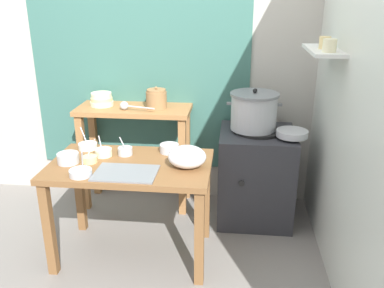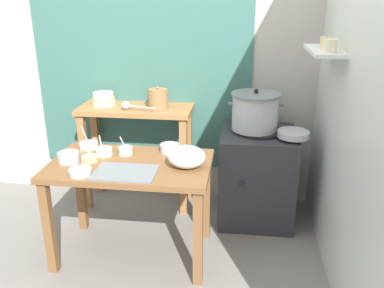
{
  "view_description": "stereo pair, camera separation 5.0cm",
  "coord_description": "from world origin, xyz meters",
  "px_view_note": "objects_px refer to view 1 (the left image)",
  "views": [
    {
      "loc": [
        0.68,
        -2.43,
        1.81
      ],
      "look_at": [
        0.39,
        0.22,
        0.82
      ],
      "focal_mm": 38.28,
      "sensor_mm": 36.0,
      "label": 1
    },
    {
      "loc": [
        0.73,
        -2.43,
        1.81
      ],
      "look_at": [
        0.39,
        0.22,
        0.82
      ],
      "focal_mm": 38.28,
      "sensor_mm": 36.0,
      "label": 2
    }
  ],
  "objects_px": {
    "stove_block": "(255,175)",
    "clay_pot": "(156,99)",
    "prep_bowl_4": "(81,172)",
    "prep_bowl_6": "(88,146)",
    "prep_table": "(131,178)",
    "ladle": "(126,106)",
    "prep_bowl_5": "(68,158)",
    "prep_bowl_1": "(90,159)",
    "steamer_pot": "(254,111)",
    "prep_bowl_3": "(125,151)",
    "back_shelf_table": "(135,132)",
    "plastic_bag": "(187,157)",
    "prep_bowl_0": "(103,152)",
    "prep_bowl_2": "(169,148)",
    "serving_tray": "(126,173)",
    "wide_pan": "(292,133)",
    "bowl_stack_enamel": "(102,100)"
  },
  "relations": [
    {
      "from": "stove_block",
      "to": "clay_pot",
      "type": "height_order",
      "value": "clay_pot"
    },
    {
      "from": "bowl_stack_enamel",
      "to": "ladle",
      "type": "distance_m",
      "value": 0.27
    },
    {
      "from": "plastic_bag",
      "to": "prep_bowl_5",
      "type": "xyz_separation_m",
      "value": [
        -0.81,
        -0.01,
        -0.04
      ]
    },
    {
      "from": "prep_bowl_2",
      "to": "prep_bowl_3",
      "type": "height_order",
      "value": "prep_bowl_3"
    },
    {
      "from": "prep_bowl_4",
      "to": "steamer_pot",
      "type": "bearing_deg",
      "value": 38.6
    },
    {
      "from": "bowl_stack_enamel",
      "to": "serving_tray",
      "type": "relative_size",
      "value": 0.49
    },
    {
      "from": "steamer_pot",
      "to": "prep_bowl_3",
      "type": "relative_size",
      "value": 3.17
    },
    {
      "from": "plastic_bag",
      "to": "prep_bowl_1",
      "type": "relative_size",
      "value": 1.47
    },
    {
      "from": "clay_pot",
      "to": "prep_bowl_1",
      "type": "relative_size",
      "value": 1.07
    },
    {
      "from": "plastic_bag",
      "to": "prep_bowl_2",
      "type": "xyz_separation_m",
      "value": [
        -0.16,
        0.26,
        -0.04
      ]
    },
    {
      "from": "prep_bowl_0",
      "to": "prep_bowl_5",
      "type": "height_order",
      "value": "prep_bowl_0"
    },
    {
      "from": "clay_pot",
      "to": "prep_bowl_0",
      "type": "distance_m",
      "value": 0.74
    },
    {
      "from": "back_shelf_table",
      "to": "prep_bowl_3",
      "type": "bearing_deg",
      "value": -82.46
    },
    {
      "from": "prep_bowl_4",
      "to": "wide_pan",
      "type": "bearing_deg",
      "value": 27.74
    },
    {
      "from": "serving_tray",
      "to": "prep_bowl_5",
      "type": "xyz_separation_m",
      "value": [
        -0.44,
        0.13,
        0.03
      ]
    },
    {
      "from": "plastic_bag",
      "to": "prep_bowl_3",
      "type": "bearing_deg",
      "value": 159.66
    },
    {
      "from": "prep_table",
      "to": "stove_block",
      "type": "height_order",
      "value": "stove_block"
    },
    {
      "from": "plastic_bag",
      "to": "prep_bowl_6",
      "type": "xyz_separation_m",
      "value": [
        -0.77,
        0.26,
        -0.05
      ]
    },
    {
      "from": "prep_bowl_2",
      "to": "prep_bowl_3",
      "type": "xyz_separation_m",
      "value": [
        -0.31,
        -0.08,
        -0.0
      ]
    },
    {
      "from": "prep_bowl_2",
      "to": "prep_bowl_6",
      "type": "distance_m",
      "value": 0.61
    },
    {
      "from": "prep_bowl_2",
      "to": "prep_bowl_0",
      "type": "bearing_deg",
      "value": -165.11
    },
    {
      "from": "wide_pan",
      "to": "stove_block",
      "type": "bearing_deg",
      "value": 152.61
    },
    {
      "from": "prep_table",
      "to": "prep_bowl_5",
      "type": "relative_size",
      "value": 7.54
    },
    {
      "from": "ladle",
      "to": "prep_bowl_1",
      "type": "relative_size",
      "value": 1.76
    },
    {
      "from": "prep_bowl_3",
      "to": "prep_bowl_5",
      "type": "bearing_deg",
      "value": -151.82
    },
    {
      "from": "prep_bowl_1",
      "to": "prep_bowl_2",
      "type": "distance_m",
      "value": 0.56
    },
    {
      "from": "prep_table",
      "to": "steamer_pot",
      "type": "bearing_deg",
      "value": 37.69
    },
    {
      "from": "back_shelf_table",
      "to": "clay_pot",
      "type": "distance_m",
      "value": 0.36
    },
    {
      "from": "serving_tray",
      "to": "prep_bowl_0",
      "type": "height_order",
      "value": "prep_bowl_0"
    },
    {
      "from": "steamer_pot",
      "to": "ladle",
      "type": "relative_size",
      "value": 1.43
    },
    {
      "from": "ladle",
      "to": "prep_bowl_6",
      "type": "bearing_deg",
      "value": -112.25
    },
    {
      "from": "plastic_bag",
      "to": "prep_bowl_0",
      "type": "distance_m",
      "value": 0.63
    },
    {
      "from": "stove_block",
      "to": "prep_bowl_3",
      "type": "distance_m",
      "value": 1.14
    },
    {
      "from": "prep_bowl_0",
      "to": "steamer_pot",
      "type": "bearing_deg",
      "value": 27.05
    },
    {
      "from": "bowl_stack_enamel",
      "to": "wide_pan",
      "type": "bearing_deg",
      "value": -10.48
    },
    {
      "from": "prep_bowl_4",
      "to": "prep_bowl_6",
      "type": "bearing_deg",
      "value": 104.28
    },
    {
      "from": "steamer_pot",
      "to": "prep_bowl_1",
      "type": "distance_m",
      "value": 1.32
    },
    {
      "from": "prep_table",
      "to": "prep_bowl_4",
      "type": "bearing_deg",
      "value": -138.6
    },
    {
      "from": "back_shelf_table",
      "to": "serving_tray",
      "type": "bearing_deg",
      "value": -79.55
    },
    {
      "from": "prep_table",
      "to": "serving_tray",
      "type": "height_order",
      "value": "serving_tray"
    },
    {
      "from": "back_shelf_table",
      "to": "prep_bowl_0",
      "type": "relative_size",
      "value": 6.41
    },
    {
      "from": "ladle",
      "to": "stove_block",
      "type": "bearing_deg",
      "value": -2.43
    },
    {
      "from": "stove_block",
      "to": "prep_bowl_1",
      "type": "distance_m",
      "value": 1.38
    },
    {
      "from": "prep_table",
      "to": "ladle",
      "type": "bearing_deg",
      "value": 106.23
    },
    {
      "from": "prep_table",
      "to": "ladle",
      "type": "distance_m",
      "value": 0.78
    },
    {
      "from": "stove_block",
      "to": "prep_bowl_5",
      "type": "distance_m",
      "value": 1.52
    },
    {
      "from": "prep_bowl_6",
      "to": "clay_pot",
      "type": "bearing_deg",
      "value": 51.35
    },
    {
      "from": "stove_block",
      "to": "clay_pot",
      "type": "relative_size",
      "value": 4.24
    },
    {
      "from": "clay_pot",
      "to": "prep_bowl_1",
      "type": "bearing_deg",
      "value": -112.38
    },
    {
      "from": "back_shelf_table",
      "to": "clay_pot",
      "type": "bearing_deg",
      "value": 0.0
    }
  ]
}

